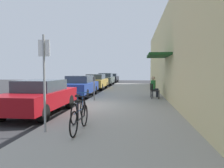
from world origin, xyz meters
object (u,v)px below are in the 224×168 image
(street_sign, at_px, (44,76))
(bicycle_0, at_px, (79,110))
(cafe_chair_1, at_px, (153,89))
(bicycle_1, at_px, (80,118))
(cafe_chair_0, at_px, (154,90))
(seated_patron_1, at_px, (154,86))
(parked_car_3, at_px, (106,79))
(parked_car_4, at_px, (112,78))
(parked_car_1, at_px, (80,86))
(parked_car_0, at_px, (40,96))
(parked_car_2, at_px, (96,82))
(parking_meter, at_px, (94,87))

(street_sign, distance_m, bicycle_0, 1.85)
(bicycle_0, distance_m, cafe_chair_1, 7.36)
(bicycle_1, bearing_deg, street_sign, -170.05)
(cafe_chair_0, xyz_separation_m, seated_patron_1, (0.06, 0.87, 0.19))
(parked_car_3, relative_size, bicycle_1, 2.57)
(cafe_chair_0, bearing_deg, parked_car_4, 104.23)
(parked_car_1, xyz_separation_m, cafe_chair_0, (4.94, -1.48, -0.12))
(cafe_chair_1, distance_m, seated_patron_1, 0.20)
(parked_car_4, xyz_separation_m, bicycle_0, (2.05, -25.36, -0.23))
(bicycle_1, bearing_deg, bicycle_0, 106.98)
(parked_car_4, height_order, seated_patron_1, seated_patron_1)
(cafe_chair_0, bearing_deg, parked_car_0, -138.09)
(parked_car_4, bearing_deg, seated_patron_1, -74.96)
(parked_car_2, relative_size, street_sign, 1.69)
(street_sign, bearing_deg, parked_car_0, 118.33)
(cafe_chair_0, distance_m, cafe_chair_1, 0.89)
(parking_meter, bearing_deg, street_sign, -90.47)
(cafe_chair_0, relative_size, cafe_chair_1, 1.00)
(parking_meter, height_order, cafe_chair_0, parking_meter)
(parked_car_3, bearing_deg, street_sign, -85.81)
(parked_car_0, distance_m, bicycle_0, 2.52)
(parked_car_0, distance_m, parked_car_1, 5.92)
(parked_car_1, bearing_deg, bicycle_0, -74.43)
(parked_car_4, height_order, bicycle_0, parked_car_4)
(parked_car_0, xyz_separation_m, bicycle_0, (2.05, -1.45, -0.25))
(parked_car_1, bearing_deg, parked_car_0, -90.00)
(cafe_chair_0, distance_m, seated_patron_1, 0.90)
(street_sign, xyz_separation_m, cafe_chair_0, (3.44, 7.22, -1.02))
(parked_car_0, distance_m, cafe_chair_1, 7.27)
(seated_patron_1, bearing_deg, parked_car_2, 129.35)
(parking_meter, relative_size, cafe_chair_0, 1.52)
(parked_car_1, bearing_deg, cafe_chair_1, -6.81)
(street_sign, bearing_deg, parked_car_1, 99.78)
(bicycle_1, distance_m, cafe_chair_1, 8.34)
(seated_patron_1, bearing_deg, parked_car_4, 105.04)
(cafe_chair_0, bearing_deg, parking_meter, -162.43)
(street_sign, height_order, seated_patron_1, street_sign)
(parking_meter, xyz_separation_m, cafe_chair_0, (3.39, 1.07, -0.26))
(parked_car_1, distance_m, parking_meter, 2.99)
(parking_meter, relative_size, bicycle_0, 0.77)
(parked_car_0, bearing_deg, street_sign, -61.67)
(parked_car_1, distance_m, bicycle_1, 8.88)
(parked_car_2, distance_m, cafe_chair_1, 7.84)
(parked_car_0, xyz_separation_m, seated_patron_1, (5.00, 5.31, 0.09))
(parked_car_2, relative_size, cafe_chair_0, 5.06)
(parking_meter, bearing_deg, bicycle_1, -81.81)
(parked_car_2, height_order, cafe_chair_1, parked_car_2)
(parked_car_0, distance_m, parked_car_3, 17.71)
(parked_car_1, distance_m, parked_car_3, 11.79)
(parked_car_2, distance_m, cafe_chair_0, 8.54)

